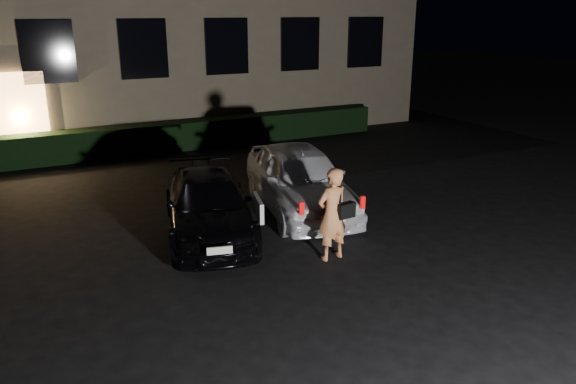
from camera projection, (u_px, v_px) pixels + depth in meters
name	position (u px, v px, depth m)	size (l,w,h in m)	color
ground	(337.00, 310.00, 8.05)	(80.00, 80.00, 0.00)	black
hedge	(154.00, 138.00, 16.82)	(15.00, 0.70, 0.85)	black
sedan	(208.00, 205.00, 10.66)	(2.45, 4.11, 1.12)	black
hatch	(300.00, 179.00, 11.84)	(2.37, 4.34, 1.40)	white
man	(333.00, 214.00, 9.47)	(0.71, 0.47, 1.62)	#D6804A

